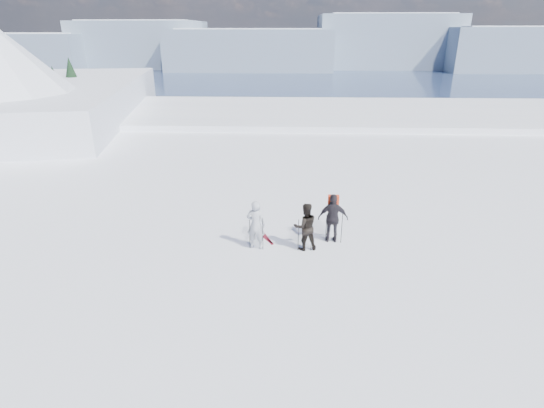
{
  "coord_description": "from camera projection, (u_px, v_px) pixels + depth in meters",
  "views": [
    {
      "loc": [
        -1.19,
        -11.32,
        7.6
      ],
      "look_at": [
        -1.74,
        3.0,
        1.7
      ],
      "focal_mm": 28.0,
      "sensor_mm": 36.0,
      "label": 1
    }
  ],
  "objects": [
    {
      "name": "near_ridge",
      "position": [
        36.0,
        149.0,
        42.67
      ],
      "size": [
        31.37,
        35.68,
        25.62
      ],
      "color": "white",
      "rests_on": "ground"
    },
    {
      "name": "backpack",
      "position": [
        334.0,
        184.0,
        15.84
      ],
      "size": [
        0.42,
        0.25,
        0.62
      ],
      "primitive_type": "cube",
      "rotation": [
        0.0,
        0.0,
        3.1
      ],
      "color": "#F13B16",
      "rests_on": "skier_pack"
    },
    {
      "name": "skier_grey",
      "position": [
        256.0,
        225.0,
        15.59
      ],
      "size": [
        0.76,
        0.57,
        1.91
      ],
      "primitive_type": "imported",
      "rotation": [
        0.0,
        0.0,
        2.97
      ],
      "color": "#A1A5AF",
      "rests_on": "ground"
    },
    {
      "name": "lake_basin",
      "position": [
        299.0,
        178.0,
        43.5
      ],
      "size": [
        820.0,
        820.0,
        71.62
      ],
      "color": "white",
      "rests_on": "ground"
    },
    {
      "name": "skier_dark",
      "position": [
        305.0,
        227.0,
        15.55
      ],
      "size": [
        1.02,
        0.87,
        1.83
      ],
      "primitive_type": "imported",
      "rotation": [
        0.0,
        0.0,
        3.36
      ],
      "color": "black",
      "rests_on": "ground"
    },
    {
      "name": "ski_poles",
      "position": [
        299.0,
        232.0,
        15.78
      ],
      "size": [
        3.49,
        0.75,
        1.29
      ],
      "color": "black",
      "rests_on": "ground"
    },
    {
      "name": "skis_loose",
      "position": [
        263.0,
        235.0,
        16.9
      ],
      "size": [
        1.01,
        1.61,
        0.03
      ],
      "color": "black",
      "rests_on": "ground"
    },
    {
      "name": "skier_pack",
      "position": [
        333.0,
        218.0,
        16.09
      ],
      "size": [
        1.15,
        0.51,
        1.94
      ],
      "primitive_type": "imported",
      "rotation": [
        0.0,
        0.0,
        3.1
      ],
      "color": "black",
      "rests_on": "ground"
    },
    {
      "name": "far_mountain_range",
      "position": [
        319.0,
        45.0,
        435.22
      ],
      "size": [
        770.0,
        110.0,
        53.0
      ],
      "color": "slate",
      "rests_on": "ground"
    }
  ]
}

